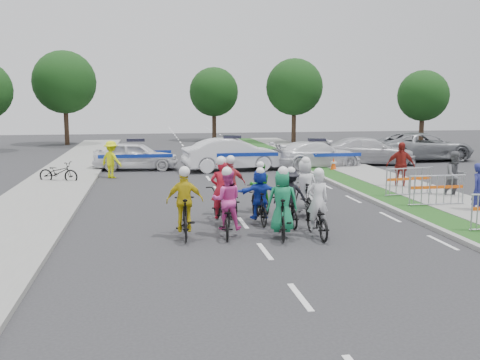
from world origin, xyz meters
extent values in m
plane|color=#28282B|center=(0.00, 0.00, 0.00)|extent=(90.00, 90.00, 0.00)
cube|color=gray|center=(5.10, 5.00, 0.06)|extent=(0.20, 60.00, 0.12)
cube|color=#184A18|center=(5.80, 5.00, 0.06)|extent=(1.20, 60.00, 0.11)
cube|color=gray|center=(7.60, 5.00, 0.07)|extent=(2.40, 60.00, 0.13)
cube|color=gray|center=(-6.50, 5.00, 0.07)|extent=(3.00, 60.00, 0.13)
imported|color=black|center=(1.65, 1.17, 0.48)|extent=(0.66, 1.82, 0.95)
imported|color=white|center=(1.65, 1.12, 0.97)|extent=(0.58, 0.39, 1.58)
sphere|color=white|center=(1.65, 1.07, 1.71)|extent=(0.27, 0.27, 0.27)
imported|color=black|center=(0.71, 1.21, 0.54)|extent=(0.81, 1.87, 1.09)
imported|color=#178251|center=(0.71, 1.16, 0.99)|extent=(0.87, 0.65, 1.63)
sphere|color=white|center=(0.71, 1.11, 1.76)|extent=(0.28, 0.28, 0.28)
imported|color=black|center=(-0.68, 1.67, 0.48)|extent=(0.87, 1.89, 0.96)
imported|color=#E13EA1|center=(-0.68, 1.62, 0.98)|extent=(0.85, 0.70, 1.59)
sphere|color=white|center=(-0.68, 1.57, 1.72)|extent=(0.28, 0.28, 0.28)
imported|color=black|center=(-1.78, 1.63, 0.54)|extent=(0.58, 1.83, 1.09)
imported|color=gold|center=(-1.78, 1.58, 1.00)|extent=(0.97, 0.44, 1.63)
sphere|color=white|center=(-1.78, 1.53, 1.76)|extent=(0.28, 0.28, 0.28)
imported|color=black|center=(1.28, 2.53, 0.44)|extent=(0.63, 1.69, 0.88)
imported|color=black|center=(1.28, 2.48, 0.91)|extent=(0.96, 0.57, 1.47)
sphere|color=white|center=(1.28, 2.43, 1.58)|extent=(0.25, 0.25, 0.25)
imported|color=black|center=(0.46, 2.84, 0.48)|extent=(0.52, 1.61, 0.96)
imported|color=#1837B9|center=(0.46, 2.79, 0.90)|extent=(1.35, 0.49, 1.43)
sphere|color=white|center=(0.46, 2.74, 1.55)|extent=(0.25, 0.25, 0.25)
imported|color=black|center=(-0.64, 3.05, 0.51)|extent=(0.84, 2.00, 1.03)
imported|color=red|center=(-0.64, 3.00, 1.03)|extent=(0.65, 0.46, 1.71)
sphere|color=white|center=(-0.64, 2.95, 1.84)|extent=(0.30, 0.30, 0.30)
imported|color=black|center=(2.05, 3.66, 0.53)|extent=(0.51, 1.77, 1.06)
imported|color=silver|center=(2.05, 3.61, 0.98)|extent=(0.78, 0.51, 1.60)
sphere|color=white|center=(2.05, 3.56, 1.72)|extent=(0.28, 0.28, 0.28)
imported|color=black|center=(0.79, 4.38, 0.43)|extent=(0.76, 1.68, 0.85)
imported|color=#1A901A|center=(0.79, 4.33, 0.89)|extent=(0.75, 0.62, 1.42)
sphere|color=white|center=(0.79, 4.28, 1.54)|extent=(0.25, 0.25, 0.25)
imported|color=black|center=(-0.19, 4.15, 0.54)|extent=(0.63, 1.83, 1.08)
imported|color=#CD3945|center=(-0.19, 4.10, 0.99)|extent=(0.97, 0.46, 1.62)
sphere|color=white|center=(-0.19, 4.05, 1.75)|extent=(0.28, 0.28, 0.28)
imported|color=white|center=(-3.30, 15.70, 0.73)|extent=(4.42, 2.17, 1.45)
imported|color=white|center=(1.50, 14.56, 0.81)|extent=(5.12, 2.33, 1.63)
imported|color=white|center=(6.07, 14.88, 0.70)|extent=(5.07, 2.65, 1.40)
imported|color=#BCBCC1|center=(9.37, 15.81, 0.74)|extent=(5.34, 2.71, 1.49)
imported|color=gray|center=(13.27, 17.06, 0.82)|extent=(5.96, 2.85, 1.64)
imported|color=navy|center=(7.54, 2.97, 0.81)|extent=(0.69, 0.59, 1.61)
imported|color=#59595E|center=(8.25, 5.45, 0.87)|extent=(0.86, 0.68, 1.74)
imported|color=maroon|center=(7.25, 7.75, 0.95)|extent=(1.20, 0.78, 1.91)
imported|color=#DEEA0C|center=(-4.36, 12.96, 0.85)|extent=(1.25, 1.19, 1.70)
cube|color=#F24C0C|center=(3.61, 8.75, 0.01)|extent=(0.40, 0.40, 0.03)
cone|color=#F24C0C|center=(3.61, 8.75, 0.35)|extent=(0.36, 0.36, 0.70)
cylinder|color=silver|center=(3.61, 8.75, 0.45)|extent=(0.29, 0.29, 0.08)
cube|color=#F24C0C|center=(6.45, 13.30, 0.01)|extent=(0.40, 0.40, 0.03)
cone|color=#F24C0C|center=(6.45, 13.30, 0.35)|extent=(0.36, 0.36, 0.70)
cylinder|color=silver|center=(6.45, 13.30, 0.45)|extent=(0.29, 0.29, 0.08)
imported|color=black|center=(-6.53, 11.76, 0.47)|extent=(1.88, 1.18, 0.93)
cylinder|color=#382619|center=(9.00, 30.00, 1.62)|extent=(0.36, 0.36, 3.25)
sphere|color=#143511|center=(9.00, 30.00, 4.55)|extent=(4.55, 4.55, 4.55)
cylinder|color=#382619|center=(18.00, 26.00, 1.38)|extent=(0.36, 0.36, 2.75)
sphere|color=#143511|center=(18.00, 26.00, 3.85)|extent=(3.85, 3.85, 3.85)
cylinder|color=#382619|center=(-9.00, 32.00, 1.75)|extent=(0.36, 0.36, 3.50)
sphere|color=#143511|center=(-9.00, 32.00, 4.90)|extent=(4.90, 4.90, 4.90)
cylinder|color=#382619|center=(3.00, 34.00, 1.50)|extent=(0.36, 0.36, 3.00)
sphere|color=#143511|center=(3.00, 34.00, 4.20)|extent=(4.20, 4.20, 4.20)
camera|label=1|loc=(-2.68, -12.05, 3.60)|focal=40.00mm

